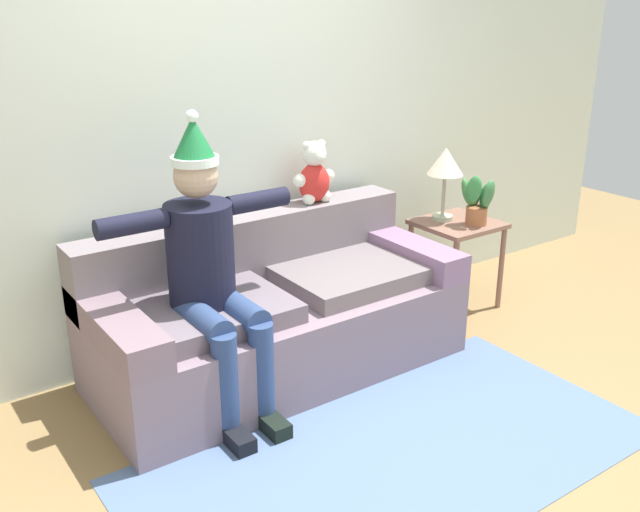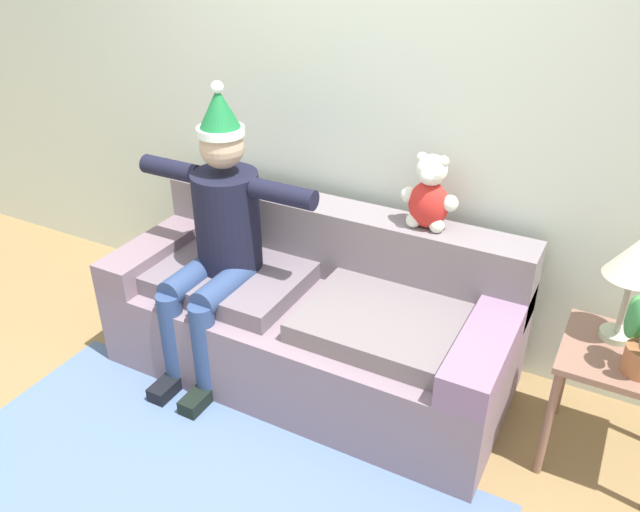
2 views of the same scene
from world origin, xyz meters
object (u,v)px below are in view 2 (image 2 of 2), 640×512
teddy_bear (429,195)px  person_seated (217,234)px  table_lamp (636,262)px  couch (314,315)px  side_table (620,372)px

teddy_bear → person_seated: bearing=-154.5°
teddy_bear → table_lamp: (0.94, -0.16, -0.03)m
couch → person_seated: size_ratio=1.36×
person_seated → side_table: 1.97m
teddy_bear → side_table: teddy_bear is taller
couch → side_table: bearing=1.0°
side_table → table_lamp: table_lamp is taller
person_seated → side_table: size_ratio=2.53×
teddy_bear → couch: bearing=-149.2°
teddy_bear → side_table: bearing=-14.7°
person_seated → teddy_bear: size_ratio=4.01×
couch → person_seated: person_seated is taller
teddy_bear → table_lamp: bearing=-9.8°
side_table → table_lamp: size_ratio=1.23×
couch → teddy_bear: teddy_bear is taller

